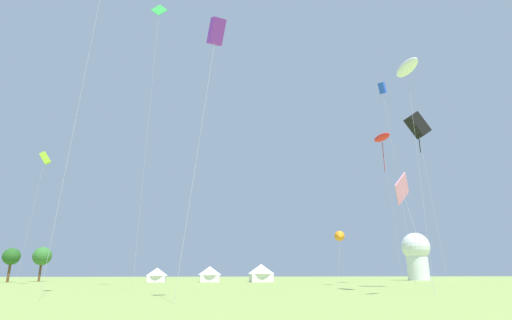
{
  "coord_description": "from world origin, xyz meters",
  "views": [
    {
      "loc": [
        -5.7,
        -4.52,
        1.59
      ],
      "look_at": [
        0.0,
        32.0,
        12.16
      ],
      "focal_mm": 27.84,
      "sensor_mm": 36.0,
      "label": 1
    }
  ],
  "objects": [
    {
      "name": "kite_purple_box",
      "position": [
        -4.71,
        19.87,
        17.88
      ],
      "size": [
        2.55,
        2.3,
        18.9
      ],
      "color": "purple",
      "rests_on": "ground"
    },
    {
      "name": "kite_green_diamond",
      "position": [
        -11.53,
        42.54,
        34.67
      ],
      "size": [
        2.2,
        2.37,
        36.7
      ],
      "color": "green",
      "rests_on": "ground"
    },
    {
      "name": "kite_blue_box",
      "position": [
        18.55,
        40.8,
        25.44
      ],
      "size": [
        1.58,
        2.54,
        26.36
      ],
      "color": "blue",
      "rests_on": "ground"
    },
    {
      "name": "kite_orange_delta",
      "position": [
        15.74,
        52.3,
        6.8
      ],
      "size": [
        2.38,
        3.06,
        7.69
      ],
      "color": "orange",
      "rests_on": "ground"
    },
    {
      "name": "kite_white_parafoil",
      "position": [
        14.16,
        27.41,
        20.82
      ],
      "size": [
        2.04,
        4.0,
        21.49
      ],
      "color": "white",
      "rests_on": "ground"
    },
    {
      "name": "kite_red_parafoil",
      "position": [
        25.9,
        56.34,
        24.21
      ],
      "size": [
        2.24,
        4.33,
        24.97
      ],
      "color": "red",
      "rests_on": "ground"
    },
    {
      "name": "kite_black_box",
      "position": [
        20.56,
        36.91,
        18.82
      ],
      "size": [
        2.83,
        2.53,
        20.42
      ],
      "color": "black",
      "rests_on": "ground"
    },
    {
      "name": "kite_pink_diamond",
      "position": [
        10.26,
        23.73,
        7.91
      ],
      "size": [
        2.1,
        3.39,
        9.24
      ],
      "color": "pink",
      "rests_on": "ground"
    },
    {
      "name": "kite_lime_box",
      "position": [
        -29.24,
        59.64,
        18.97
      ],
      "size": [
        2.03,
        1.6,
        20.02
      ],
      "color": "#99DB2D",
      "rests_on": "ground"
    },
    {
      "name": "festival_tent_right",
      "position": [
        -11.98,
        72.7,
        1.42
      ],
      "size": [
        3.95,
        3.95,
        2.56
      ],
      "color": "white",
      "rests_on": "ground"
    },
    {
      "name": "festival_tent_center",
      "position": [
        -2.39,
        72.7,
        1.58
      ],
      "size": [
        4.38,
        4.38,
        2.85
      ],
      "color": "white",
      "rests_on": "ground"
    },
    {
      "name": "festival_tent_left",
      "position": [
        7.34,
        72.7,
        1.82
      ],
      "size": [
        5.06,
        5.06,
        3.29
      ],
      "color": "white",
      "rests_on": "ground"
    },
    {
      "name": "observatory_dome",
      "position": [
        45.94,
        83.49,
        6.01
      ],
      "size": [
        6.4,
        6.4,
        10.8
      ],
      "color": "white",
      "rests_on": "ground"
    },
    {
      "name": "tree_distant_left",
      "position": [
        -38.69,
        76.64,
        4.52
      ],
      "size": [
        3.04,
        3.04,
        6.11
      ],
      "color": "brown",
      "rests_on": "ground"
    },
    {
      "name": "tree_distant_right",
      "position": [
        -35.75,
        83.57,
        4.89
      ],
      "size": [
        3.61,
        3.61,
        6.74
      ],
      "color": "brown",
      "rests_on": "ground"
    }
  ]
}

